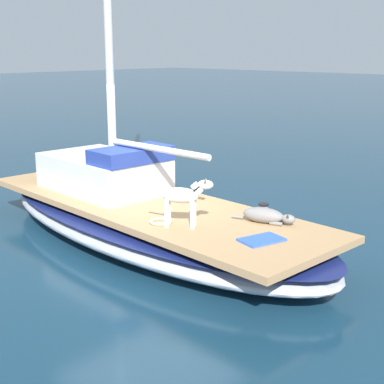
% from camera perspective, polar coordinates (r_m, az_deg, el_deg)
% --- Properties ---
extents(ground_plane, '(120.00, 120.00, 0.00)m').
position_cam_1_polar(ground_plane, '(9.36, -4.46, -4.95)').
color(ground_plane, '#143347').
extents(sailboat_main, '(2.87, 7.35, 0.66)m').
position_cam_1_polar(sailboat_main, '(9.26, -4.50, -2.99)').
color(sailboat_main, '#B2B7C1').
rests_on(sailboat_main, ground).
extents(cabin_house, '(1.51, 2.29, 0.84)m').
position_cam_1_polar(cabin_house, '(9.96, -8.64, 2.11)').
color(cabin_house, silver).
rests_on(cabin_house, sailboat_main).
extents(dog_white, '(0.60, 0.82, 0.70)m').
position_cam_1_polar(dog_white, '(7.81, -0.87, -0.53)').
color(dog_white, silver).
rests_on(dog_white, sailboat_main).
extents(dog_grey, '(0.43, 0.93, 0.22)m').
position_cam_1_polar(dog_grey, '(8.12, 7.45, -2.37)').
color(dog_grey, gray).
rests_on(dog_grey, sailboat_main).
extents(deck_winch, '(0.16, 0.16, 0.21)m').
position_cam_1_polar(deck_winch, '(8.39, 7.21, -1.89)').
color(deck_winch, '#B7B7BC').
rests_on(deck_winch, sailboat_main).
extents(coiled_rope, '(0.32, 0.32, 0.04)m').
position_cam_1_polar(coiled_rope, '(8.08, -3.17, -2.99)').
color(coiled_rope, beige).
rests_on(coiled_rope, sailboat_main).
extents(deck_towel, '(0.63, 0.49, 0.03)m').
position_cam_1_polar(deck_towel, '(7.39, 7.04, -4.81)').
color(deck_towel, blue).
rests_on(deck_towel, sailboat_main).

